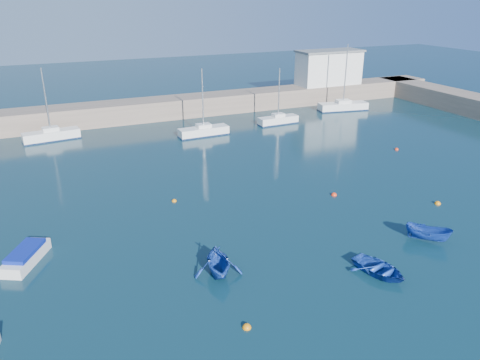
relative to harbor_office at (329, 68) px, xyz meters
name	(u,v)px	position (x,y,z in m)	size (l,w,h in m)	color
ground	(336,319)	(-30.00, -46.00, -5.10)	(220.00, 220.00, 0.00)	#0C2A37
back_wall	(140,110)	(-30.00, 0.00, -3.80)	(96.00, 4.50, 2.60)	#716256
right_arm	(462,102)	(14.00, -14.00, -3.80)	(4.50, 32.00, 2.60)	#716256
harbor_office	(329,68)	(0.00, 0.00, 0.00)	(10.00, 4.00, 5.00)	silver
sailboat_5	(51,135)	(-41.76, -5.38, -4.46)	(6.48, 2.58, 8.39)	silver
sailboat_6	(204,131)	(-24.80, -10.80, -4.52)	(6.14, 1.94, 8.04)	silver
sailboat_7	(278,120)	(-13.99, -9.62, -4.53)	(5.51, 1.78, 7.27)	silver
sailboat_8	(343,106)	(-1.57, -6.57, -4.48)	(7.50, 3.23, 9.47)	silver
motorboat_1	(26,256)	(-44.88, -33.32, -4.64)	(3.13, 4.18, 0.98)	silver
dinghy_center	(379,269)	(-25.12, -43.49, -4.73)	(2.54, 3.56, 0.74)	#163A9B
dinghy_left	(218,261)	(-34.15, -39.52, -4.20)	(2.95, 3.42, 1.80)	#163A9B
dinghy_right	(428,233)	(-19.33, -41.56, -4.51)	(1.16, 3.08, 1.19)	#163A9B
buoy_0	(247,328)	(-34.62, -44.76, -5.10)	(0.47, 0.47, 0.47)	orange
buoy_1	(334,195)	(-20.71, -32.29, -5.10)	(0.50, 0.50, 0.50)	red
buoy_2	(437,204)	(-13.95, -37.20, -5.10)	(0.50, 0.50, 0.50)	orange
buoy_3	(174,201)	(-33.56, -27.98, -5.10)	(0.41, 0.41, 0.41)	orange
buoy_4	(396,150)	(-7.17, -24.55, -5.10)	(0.43, 0.43, 0.43)	red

